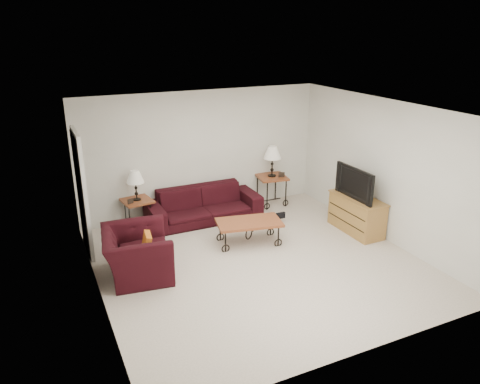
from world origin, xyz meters
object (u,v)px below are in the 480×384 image
object	(u,v)px
side_table_right	(271,190)
backpack	(278,212)
coffee_table	(249,232)
television	(359,183)
lamp_right	(272,161)
armchair	(137,253)
sofa	(204,205)
lamp_left	(136,185)
side_table_left	(138,214)
tv_stand	(356,214)

from	to	relation	value
side_table_right	backpack	size ratio (longest dim) A/B	1.73
coffee_table	television	bearing A→B (deg)	-10.88
lamp_right	coffee_table	xyz separation A→B (m)	(-1.27, -1.49, -0.76)
armchair	backpack	bearing A→B (deg)	-65.32
lamp_right	coffee_table	bearing A→B (deg)	-130.44
side_table_right	lamp_right	size ratio (longest dim) A/B	1.00
sofa	lamp_left	size ratio (longest dim) A/B	3.92
side_table_left	lamp_right	distance (m)	2.98
tv_stand	television	distance (m)	0.63
coffee_table	side_table_left	bearing A→B (deg)	137.39
sofa	backpack	xyz separation A→B (m)	(1.31, -0.67, -0.14)
television	lamp_left	bearing A→B (deg)	-117.27
lamp_left	armchair	size ratio (longest dim) A/B	0.50
side_table_left	backpack	size ratio (longest dim) A/B	1.53
side_table_left	backpack	world-z (taller)	side_table_left
side_table_right	television	size ratio (longest dim) A/B	0.64
side_table_left	sofa	bearing A→B (deg)	-8.07
lamp_left	sofa	bearing A→B (deg)	-8.07
side_table_left	lamp_left	xyz separation A→B (m)	(0.00, 0.00, 0.57)
side_table_right	coffee_table	distance (m)	1.97
side_table_right	lamp_left	xyz separation A→B (m)	(-2.90, -0.00, 0.54)
lamp_right	backpack	bearing A→B (deg)	-110.31
armchair	backpack	size ratio (longest dim) A/B	3.03
sofa	lamp_left	xyz separation A→B (m)	(-1.27, 0.18, 0.53)
side_table_right	lamp_left	size ratio (longest dim) A/B	1.13
sofa	lamp_right	world-z (taller)	lamp_right
coffee_table	backpack	world-z (taller)	coffee_table
lamp_left	armchair	distance (m)	1.88
sofa	side_table_right	size ratio (longest dim) A/B	3.46
tv_stand	backpack	size ratio (longest dim) A/B	3.01
lamp_left	lamp_right	bearing A→B (deg)	0.00
sofa	tv_stand	size ratio (longest dim) A/B	1.99
lamp_left	television	size ratio (longest dim) A/B	0.57
side_table_right	coffee_table	size ratio (longest dim) A/B	0.58
television	side_table_right	bearing A→B (deg)	-158.07
lamp_left	tv_stand	world-z (taller)	lamp_left
lamp_right	lamp_left	bearing A→B (deg)	-180.00
side_table_right	tv_stand	distance (m)	2.04
backpack	side_table_left	bearing A→B (deg)	175.87
armchair	television	world-z (taller)	television
sofa	television	xyz separation A→B (m)	(2.39, -1.70, 0.64)
coffee_table	armchair	world-z (taller)	armchair
side_table_right	side_table_left	bearing A→B (deg)	-180.00
side_table_right	armchair	distance (m)	3.76
lamp_left	coffee_table	bearing A→B (deg)	-42.61
side_table_left	television	size ratio (longest dim) A/B	0.57
side_table_left	lamp_left	world-z (taller)	lamp_left
television	tv_stand	bearing A→B (deg)	90.00
sofa	coffee_table	size ratio (longest dim) A/B	1.99
coffee_table	television	xyz separation A→B (m)	(2.03, -0.39, 0.76)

